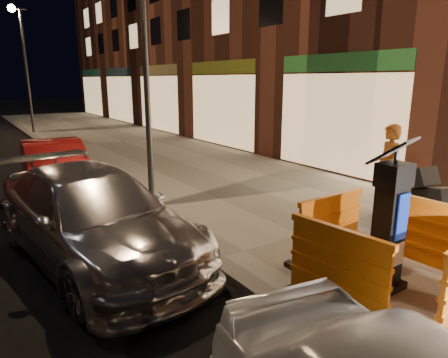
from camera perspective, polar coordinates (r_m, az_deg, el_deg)
ground_plane at (r=6.35m, az=-0.99°, el=-12.52°), size 120.00×120.00×0.00m
sidewalk at (r=8.21m, az=16.99°, el=-6.28°), size 6.00×60.00×0.15m
kerb at (r=6.32m, az=-0.99°, el=-11.91°), size 0.30×60.00×0.15m
parking_kiosk at (r=5.52m, az=22.56°, el=-5.52°), size 0.65×0.65×1.89m
barrier_back at (r=6.19m, az=14.88°, el=-6.91°), size 1.37×0.60×1.06m
barrier_kerbside at (r=4.96m, az=15.80°, el=-12.40°), size 0.72×1.41×1.06m
barrier_bldgside at (r=6.43m, az=26.99°, el=-7.21°), size 0.63×1.38×1.06m
car_silver at (r=7.00m, az=-17.73°, el=-10.62°), size 2.63×5.19×1.45m
car_red at (r=11.21m, az=-22.59°, el=-1.72°), size 1.67×4.11×1.32m
man at (r=8.82m, az=22.36°, el=1.36°), size 0.71×0.80×1.83m
stroller at (r=8.64m, az=27.78°, el=-2.19°), size 0.68×0.91×1.03m
street_lamp_mid at (r=8.46m, az=-11.13°, el=15.90°), size 0.12×0.12×6.00m
street_lamp_far at (r=23.02m, az=-26.33°, el=13.44°), size 0.12×0.12×6.00m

